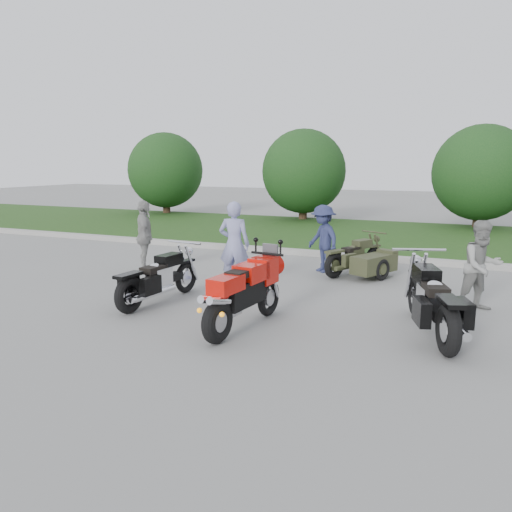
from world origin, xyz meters
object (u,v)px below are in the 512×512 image
at_px(person_stripe, 234,244).
at_px(person_denim, 323,239).
at_px(cruiser_left, 156,280).
at_px(person_back, 145,237).
at_px(cruiser_right, 433,304).
at_px(cruiser_sidecar, 365,261).
at_px(person_grey, 482,266).
at_px(sportbike_red, 243,291).

distance_m(person_stripe, person_denim, 2.51).
distance_m(cruiser_left, person_back, 2.86).
bearing_deg(cruiser_right, person_stripe, 139.66).
bearing_deg(person_back, cruiser_sidecar, -108.72).
xyz_separation_m(cruiser_right, person_stripe, (-4.07, 1.61, 0.40)).
height_order(cruiser_left, cruiser_sidecar, cruiser_left).
bearing_deg(person_stripe, cruiser_left, 56.98).
relative_size(person_denim, person_back, 0.94).
bearing_deg(person_grey, person_stripe, 146.69).
height_order(person_stripe, person_back, person_stripe).
distance_m(cruiser_right, person_stripe, 4.40).
bearing_deg(person_denim, cruiser_sidecar, 30.63).
relative_size(sportbike_red, person_grey, 1.37).
distance_m(cruiser_right, cruiser_sidecar, 3.95).
relative_size(cruiser_left, cruiser_sidecar, 1.19).
height_order(cruiser_sidecar, person_grey, person_grey).
distance_m(person_stripe, person_grey, 4.75).
bearing_deg(person_stripe, person_grey, 172.27).
xyz_separation_m(cruiser_right, person_grey, (0.68, 1.74, 0.30)).
relative_size(cruiser_sidecar, person_stripe, 1.05).
bearing_deg(cruiser_right, sportbike_red, 177.97).
height_order(person_grey, person_back, person_back).
height_order(sportbike_red, cruiser_left, sportbike_red).
bearing_deg(cruiser_left, person_stripe, 72.38).
relative_size(cruiser_sidecar, person_denim, 1.19).
bearing_deg(person_back, sportbike_red, -162.33).
bearing_deg(person_stripe, cruiser_sidecar, -149.74).
bearing_deg(person_denim, cruiser_right, -13.87).
bearing_deg(person_back, cruiser_left, -176.41).
xyz_separation_m(cruiser_left, person_grey, (5.52, 1.88, 0.36)).
xyz_separation_m(cruiser_left, cruiser_sidecar, (3.14, 3.70, -0.08)).
height_order(sportbike_red, cruiser_right, sportbike_red).
bearing_deg(cruiser_right, person_denim, 107.55).
distance_m(cruiser_left, person_denim, 4.42).
height_order(cruiser_sidecar, person_stripe, person_stripe).
relative_size(person_grey, person_denim, 1.00).
relative_size(cruiser_sidecar, person_grey, 1.18).
bearing_deg(cruiser_right, person_grey, 49.98).
bearing_deg(sportbike_red, cruiser_sidecar, 83.46).
bearing_deg(person_grey, cruiser_sidecar, 107.60).
relative_size(cruiser_sidecar, person_back, 1.11).
relative_size(cruiser_left, person_stripe, 1.25).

